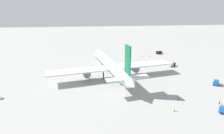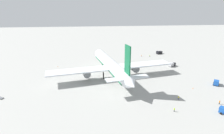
{
  "view_description": "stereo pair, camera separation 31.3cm",
  "coord_description": "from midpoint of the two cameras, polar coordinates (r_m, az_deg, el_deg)",
  "views": [
    {
      "loc": [
        -102.57,
        11.82,
        39.61
      ],
      "look_at": [
        0.57,
        -0.91,
        5.57
      ],
      "focal_mm": 29.44,
      "sensor_mm": 36.0,
      "label": 1
    },
    {
      "loc": [
        -102.6,
        11.51,
        39.61
      ],
      "look_at": [
        0.57,
        -0.91,
        5.57
      ],
      "focal_mm": 29.44,
      "sensor_mm": 36.0,
      "label": 2
    }
  ],
  "objects": [
    {
      "name": "traffic_cone_1",
      "position": [
        132.99,
        -16.42,
        0.17
      ],
      "size": [
        0.36,
        0.36,
        0.55
      ],
      "primitive_type": "cone",
      "color": "orange",
      "rests_on": "ground"
    },
    {
      "name": "baggage_cart_0",
      "position": [
        98.41,
        -31.17,
        -8.24
      ],
      "size": [
        2.51,
        3.04,
        0.4
      ],
      "color": "#595B60",
      "rests_on": "ground"
    },
    {
      "name": "airliner",
      "position": [
        107.09,
        -0.18,
        0.47
      ],
      "size": [
        67.01,
        73.52,
        23.75
      ],
      "color": "silver",
      "rests_on": "ground"
    },
    {
      "name": "service_truck_2",
      "position": [
        134.77,
        18.22,
        0.77
      ],
      "size": [
        4.87,
        5.93,
        2.72
      ],
      "color": "black",
      "rests_on": "ground"
    },
    {
      "name": "ground_worker_0",
      "position": [
        78.75,
        18.88,
        -12.44
      ],
      "size": [
        0.43,
        0.43,
        1.67
      ],
      "color": "#3F3F47",
      "rests_on": "ground"
    },
    {
      "name": "traffic_cone_0",
      "position": [
        102.92,
        23.91,
        -5.99
      ],
      "size": [
        0.36,
        0.36,
        0.55
      ],
      "primitive_type": "cone",
      "color": "orange",
      "rests_on": "ground"
    },
    {
      "name": "ground_worker_1",
      "position": [
        156.79,
        11.68,
        3.44
      ],
      "size": [
        0.46,
        0.46,
        1.67
      ],
      "color": "black",
      "rests_on": "ground"
    },
    {
      "name": "ground_worker_4",
      "position": [
        92.11,
        30.49,
        -9.42
      ],
      "size": [
        0.55,
        0.55,
        1.78
      ],
      "color": "black",
      "rests_on": "ground"
    },
    {
      "name": "service_truck_0",
      "position": [
        112.42,
        29.72,
        -4.17
      ],
      "size": [
        5.05,
        4.71,
        2.83
      ],
      "color": "#194CA5",
      "rests_on": "ground"
    },
    {
      "name": "ground_plane",
      "position": [
        110.59,
        -0.35,
        -2.85
      ],
      "size": [
        600.0,
        600.0,
        0.0
      ],
      "primitive_type": "plane",
      "color": "#9E9E99"
    },
    {
      "name": "ground_worker_3",
      "position": [
        155.66,
        9.15,
        3.47
      ],
      "size": [
        0.55,
        0.55,
        1.62
      ],
      "color": "navy",
      "rests_on": "ground"
    },
    {
      "name": "service_truck_1",
      "position": [
        168.41,
        14.49,
        4.44
      ],
      "size": [
        5.57,
        6.53,
        2.76
      ],
      "color": "black",
      "rests_on": "ground"
    },
    {
      "name": "ground_worker_5",
      "position": [
        88.77,
        20.05,
        -8.93
      ],
      "size": [
        0.51,
        0.51,
        1.72
      ],
      "color": "navy",
      "rests_on": "ground"
    }
  ]
}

